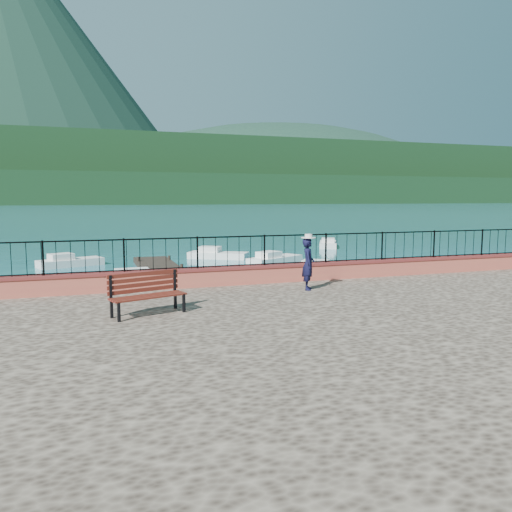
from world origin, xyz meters
TOP-DOWN VIEW (x-y plane):
  - ground at (0.00, 0.00)m, footprint 2000.00×2000.00m
  - promenade at (0.00, -6.00)m, footprint 30.00×20.00m
  - parapet at (0.00, 3.70)m, footprint 28.00×0.46m
  - railing at (0.00, 3.70)m, footprint 27.00×0.05m
  - dock at (-2.00, 12.00)m, footprint 2.00×16.00m
  - far_forest at (0.00, 300.00)m, footprint 900.00×60.00m
  - foothills at (0.00, 360.00)m, footprint 900.00×120.00m
  - companion_hill at (220.00, 560.00)m, footprint 448.00×384.00m
  - park_bench at (-4.42, 0.42)m, footprint 1.88×1.09m
  - person at (0.52, 2.12)m, footprint 0.57×0.67m
  - hat at (0.52, 2.12)m, footprint 0.44×0.44m
  - boat_0 at (-3.19, 11.38)m, footprint 4.26×1.33m
  - boat_1 at (5.80, 11.30)m, footprint 3.69×3.23m
  - boat_2 at (5.02, 16.48)m, footprint 3.93×2.94m
  - boat_3 at (-6.62, 19.25)m, footprint 3.81×2.55m
  - boat_4 at (2.42, 20.02)m, footprint 3.95×3.17m
  - boat_5 at (12.68, 24.48)m, footprint 2.78×3.75m

SIDE VIEW (x-z plane):
  - ground at x=0.00m, z-range 0.00..0.00m
  - companion_hill at x=220.00m, z-range -90.00..90.00m
  - dock at x=-2.00m, z-range 0.00..0.30m
  - boat_0 at x=-3.19m, z-range 0.00..0.80m
  - boat_1 at x=5.80m, z-range 0.00..0.80m
  - boat_2 at x=5.02m, z-range 0.00..0.80m
  - boat_3 at x=-6.62m, z-range 0.00..0.80m
  - boat_4 at x=2.42m, z-range 0.00..0.80m
  - boat_5 at x=12.68m, z-range 0.00..0.80m
  - promenade at x=0.00m, z-range 0.00..1.20m
  - parapet at x=0.00m, z-range 1.20..1.78m
  - park_bench at x=-4.42m, z-range 1.00..1.99m
  - person at x=0.52m, z-range 1.20..2.76m
  - railing at x=0.00m, z-range 1.78..2.73m
  - hat at x=0.52m, z-range 2.76..2.88m
  - far_forest at x=0.00m, z-range 0.00..18.00m
  - foothills at x=0.00m, z-range 0.00..44.00m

